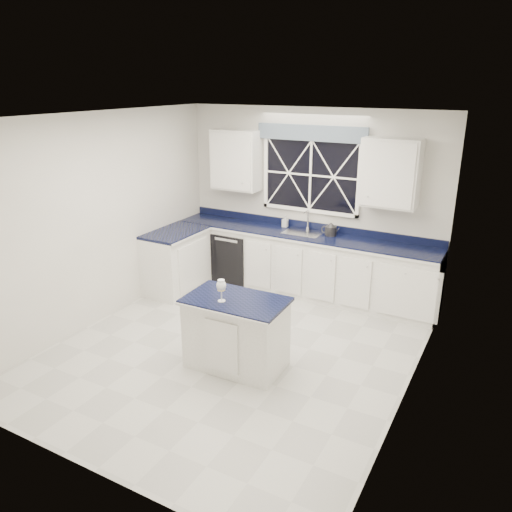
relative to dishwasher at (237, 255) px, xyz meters
The scene contains 13 objects.
ground 2.28m from the dishwasher, 60.57° to the right, with size 4.50×4.50×0.00m, color #A4A49F.
back_wall 1.48m from the dishwasher, 15.26° to the left, with size 4.00×0.10×2.70m, color silver.
base_cabinets 0.79m from the dishwasher, 12.13° to the right, with size 3.99×1.60×0.90m.
countertop 1.21m from the dishwasher, ahead, with size 3.98×0.64×0.04m, color black.
dishwasher is the anchor object (origin of this frame).
window 1.81m from the dishwasher, 12.95° to the left, with size 1.65×0.09×1.26m.
upper_cabinets 1.86m from the dishwasher, ahead, with size 3.10×0.34×0.90m.
faucet 1.31m from the dishwasher, 10.02° to the left, with size 0.05×0.20×0.30m.
island 2.58m from the dishwasher, 59.76° to the right, with size 1.12×0.69×0.82m.
rug 1.16m from the dishwasher, 52.83° to the right, with size 1.23×0.89×0.02m.
kettle 1.63m from the dishwasher, ahead, with size 0.27×0.17×0.19m.
wine_glass 2.70m from the dishwasher, 63.02° to the right, with size 0.10×0.10×0.25m.
soap_bottle 0.98m from the dishwasher, 14.01° to the left, with size 0.08×0.08×0.17m, color silver.
Camera 1 is at (2.74, -4.50, 3.05)m, focal length 35.00 mm.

